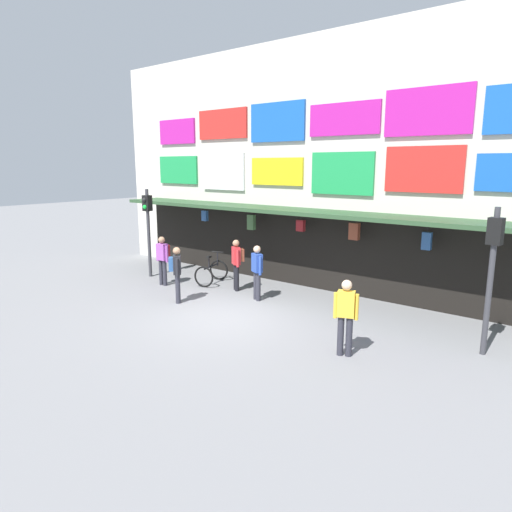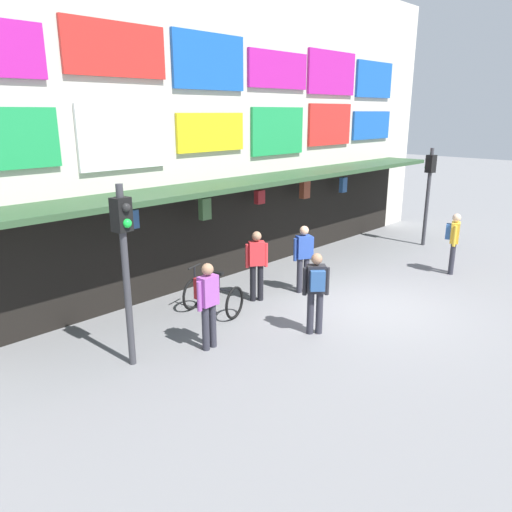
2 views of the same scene
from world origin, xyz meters
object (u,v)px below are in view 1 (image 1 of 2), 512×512
(pedestrian_in_white, at_px, (346,312))
(traffic_light_far, at_px, (493,258))
(bicycle_parked, at_px, (212,272))
(pedestrian_in_blue, at_px, (237,261))
(traffic_light_near, at_px, (148,219))
(pedestrian_in_yellow, at_px, (257,270))
(pedestrian_in_green, at_px, (163,257))
(pedestrian_in_purple, at_px, (176,270))

(pedestrian_in_white, bearing_deg, traffic_light_far, 39.38)
(bicycle_parked, xyz_separation_m, pedestrian_in_blue, (1.27, -0.12, 0.59))
(traffic_light_near, relative_size, pedestrian_in_yellow, 1.90)
(traffic_light_far, height_order, pedestrian_in_white, traffic_light_far)
(bicycle_parked, height_order, pedestrian_in_white, pedestrian_in_white)
(traffic_light_near, height_order, pedestrian_in_blue, traffic_light_near)
(traffic_light_far, relative_size, pedestrian_in_white, 1.90)
(traffic_light_near, distance_m, traffic_light_far, 11.27)
(bicycle_parked, bearing_deg, traffic_light_far, -4.29)
(traffic_light_near, relative_size, pedestrian_in_green, 1.90)
(traffic_light_near, height_order, bicycle_parked, traffic_light_near)
(traffic_light_far, bearing_deg, pedestrian_in_white, -140.62)
(traffic_light_near, xyz_separation_m, pedestrian_in_yellow, (4.93, 0.11, -1.19))
(bicycle_parked, relative_size, pedestrian_in_purple, 0.78)
(bicycle_parked, relative_size, pedestrian_in_yellow, 0.78)
(bicycle_parked, xyz_separation_m, pedestrian_in_green, (-1.14, -1.17, 0.59))
(pedestrian_in_purple, xyz_separation_m, pedestrian_in_yellow, (1.71, 1.68, -0.04))
(pedestrian_in_white, bearing_deg, pedestrian_in_purple, 176.62)
(traffic_light_far, bearing_deg, bicycle_parked, 175.71)
(pedestrian_in_green, bearing_deg, pedestrian_in_blue, 23.71)
(pedestrian_in_purple, distance_m, pedestrian_in_white, 5.71)
(traffic_light_near, bearing_deg, pedestrian_in_purple, -25.94)
(pedestrian_in_blue, bearing_deg, bicycle_parked, 174.67)
(bicycle_parked, bearing_deg, traffic_light_near, -164.69)
(traffic_light_near, bearing_deg, pedestrian_in_white, -12.04)
(traffic_light_near, height_order, pedestrian_in_white, traffic_light_near)
(traffic_light_near, relative_size, bicycle_parked, 2.44)
(traffic_light_near, distance_m, pedestrian_in_purple, 3.76)
(pedestrian_in_blue, bearing_deg, pedestrian_in_yellow, -20.73)
(traffic_light_near, height_order, pedestrian_in_purple, traffic_light_near)
(traffic_light_near, relative_size, pedestrian_in_purple, 1.90)
(traffic_light_far, relative_size, pedestrian_in_blue, 1.90)
(traffic_light_near, height_order, pedestrian_in_yellow, traffic_light_near)
(traffic_light_far, distance_m, pedestrian_in_white, 3.24)
(pedestrian_in_purple, distance_m, pedestrian_in_blue, 2.19)
(pedestrian_in_purple, bearing_deg, bicycle_parked, 108.27)
(pedestrian_in_yellow, distance_m, pedestrian_in_green, 3.64)
(bicycle_parked, relative_size, pedestrian_in_white, 0.78)
(pedestrian_in_blue, height_order, pedestrian_in_yellow, same)
(pedestrian_in_blue, bearing_deg, pedestrian_in_purple, -103.84)
(pedestrian_in_green, bearing_deg, traffic_light_far, 2.97)
(pedestrian_in_blue, relative_size, pedestrian_in_white, 1.00)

